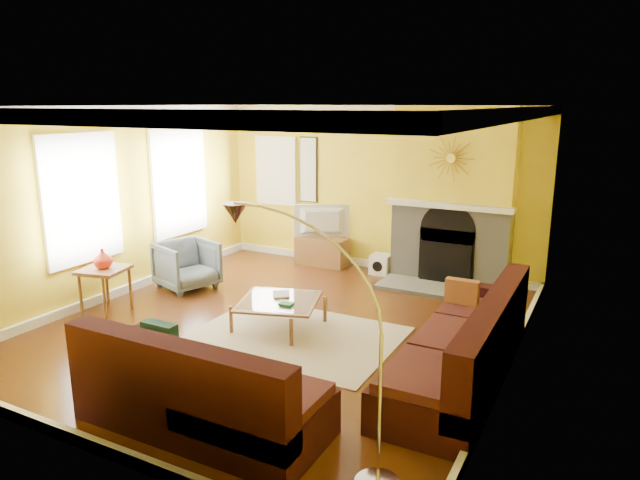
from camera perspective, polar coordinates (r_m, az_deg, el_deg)
The scene contains 27 objects.
floor at distance 7.27m, azimuth -3.80°, elevation -8.67°, with size 5.50×6.00×0.02m, color #613014.
ceiling at distance 6.73m, azimuth -4.17°, elevation 13.30°, with size 5.50×6.00×0.02m, color white.
wall_back at distance 9.53m, azimuth 5.57°, elevation 5.13°, with size 5.50×0.02×2.70m, color yellow.
wall_front at distance 4.67m, azimuth -23.74°, elevation -4.90°, with size 5.50×0.02×2.70m, color yellow.
wall_left at distance 8.62m, azimuth -19.83°, elevation 3.50°, with size 0.02×6.00×2.70m, color yellow.
wall_right at distance 5.94m, azimuth 19.34°, elevation -0.72°, with size 0.02×6.00×2.70m, color yellow.
baseboard at distance 7.24m, azimuth -3.81°, elevation -8.16°, with size 5.50×6.00×0.12m, color white, non-canonical shape.
crown_molding at distance 6.73m, azimuth -4.16°, elevation 12.70°, with size 5.50×6.00×0.12m, color white, non-canonical shape.
window_left_near at distance 9.49m, azimuth -13.98°, elevation 5.68°, with size 0.06×1.22×1.72m, color white.
window_left_far at distance 8.18m, azimuth -22.80°, elevation 3.81°, with size 0.06×1.22×1.72m, color white.
window_back at distance 10.32m, azimuth -4.40°, elevation 6.92°, with size 0.82×0.06×1.22m, color white.
wall_art at distance 9.99m, azimuth -1.18°, elevation 7.03°, with size 0.34×0.04×1.14m, color white.
fireplace at distance 8.91m, azimuth 13.13°, elevation 4.25°, with size 1.80×0.40×2.70m, color gray, non-canonical shape.
mantel at distance 8.70m, azimuth 12.69°, elevation 3.39°, with size 1.92×0.22×0.08m, color white.
hearth at distance 8.70m, azimuth 11.74°, elevation -4.85°, with size 1.80×0.70×0.06m, color gray.
sunburst at distance 8.62m, azimuth 12.95°, elevation 7.98°, with size 0.70×0.04×0.70m, color olive, non-canonical shape.
rug at distance 6.95m, azimuth -2.48°, elevation -9.57°, with size 2.40×1.80×0.02m, color beige.
sectional_sofa at distance 5.92m, azimuth 1.23°, elevation -9.16°, with size 3.27×3.74×0.90m, color black, non-canonical shape.
coffee_table at distance 7.15m, azimuth -4.11°, elevation -7.37°, with size 0.94×0.94×0.37m, color white, non-canonical shape.
media_console at distance 9.83m, azimuth 0.22°, elevation -1.12°, with size 0.89×0.40×0.49m, color brown.
tv at distance 9.71m, azimuth 0.22°, elevation 1.86°, with size 0.96×0.13×0.56m, color black.
subwoofer at distance 9.42m, azimuth 6.13°, elevation -2.41°, with size 0.32×0.32×0.32m, color white.
armchair at distance 8.81m, azimuth -13.16°, elevation -2.44°, with size 0.77×0.80×0.73m, color slate.
side_table at distance 8.14m, azimuth -20.65°, elevation -4.72°, with size 0.56×0.56×0.61m, color brown, non-canonical shape.
vase at distance 8.02m, azimuth -20.90°, elevation -1.75°, with size 0.25×0.25×0.26m, color red.
book at distance 7.23m, azimuth -4.70°, elevation -5.47°, with size 0.20×0.27×0.03m, color white.
arc_lamp at distance 4.23m, azimuth -0.88°, elevation -10.63°, with size 1.29×0.36×2.01m, color silver, non-canonical shape.
Camera 1 is at (3.54, -5.73, 2.74)m, focal length 32.00 mm.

